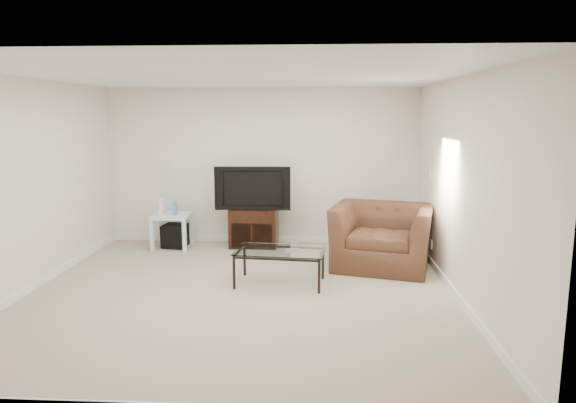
# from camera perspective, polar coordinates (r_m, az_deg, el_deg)

# --- Properties ---
(floor) EXTENTS (5.00, 5.00, 0.00)m
(floor) POSITION_cam_1_polar(r_m,az_deg,el_deg) (6.15, -5.36, -10.15)
(floor) COLOR tan
(floor) RESTS_ON ground
(ceiling) EXTENTS (5.00, 5.00, 0.00)m
(ceiling) POSITION_cam_1_polar(r_m,az_deg,el_deg) (5.80, -5.76, 13.76)
(ceiling) COLOR white
(ceiling) RESTS_ON ground
(wall_back) EXTENTS (5.00, 0.02, 2.50)m
(wall_back) POSITION_cam_1_polar(r_m,az_deg,el_deg) (8.31, -2.95, 3.92)
(wall_back) COLOR silver
(wall_back) RESTS_ON ground
(wall_left) EXTENTS (0.02, 5.00, 2.50)m
(wall_left) POSITION_cam_1_polar(r_m,az_deg,el_deg) (6.70, -27.21, 1.46)
(wall_left) COLOR silver
(wall_left) RESTS_ON ground
(wall_right) EXTENTS (0.02, 5.00, 2.50)m
(wall_right) POSITION_cam_1_polar(r_m,az_deg,el_deg) (6.00, 18.77, 1.19)
(wall_right) COLOR silver
(wall_right) RESTS_ON ground
(plate_back) EXTENTS (0.12, 0.02, 0.12)m
(plate_back) POSITION_cam_1_polar(r_m,az_deg,el_deg) (8.56, -12.34, 3.88)
(plate_back) COLOR white
(plate_back) RESTS_ON wall_back
(plate_right_switch) EXTENTS (0.02, 0.09, 0.13)m
(plate_right_switch) POSITION_cam_1_polar(r_m,az_deg,el_deg) (7.54, 15.46, 2.99)
(plate_right_switch) COLOR white
(plate_right_switch) RESTS_ON wall_right
(plate_right_outlet) EXTENTS (0.02, 0.08, 0.12)m
(plate_right_outlet) POSITION_cam_1_polar(r_m,az_deg,el_deg) (7.42, 15.62, -4.59)
(plate_right_outlet) COLOR white
(plate_right_outlet) RESTS_ON wall_right
(tv_stand) EXTENTS (0.75, 0.53, 0.61)m
(tv_stand) POSITION_cam_1_polar(r_m,az_deg,el_deg) (8.18, -3.81, -2.86)
(tv_stand) COLOR black
(tv_stand) RESTS_ON floor
(dvd_player) EXTENTS (0.39, 0.27, 0.05)m
(dvd_player) POSITION_cam_1_polar(r_m,az_deg,el_deg) (8.10, -3.86, -1.51)
(dvd_player) COLOR black
(dvd_player) RESTS_ON tv_stand
(television) EXTENTS (1.10, 0.25, 0.68)m
(television) POSITION_cam_1_polar(r_m,az_deg,el_deg) (8.04, -3.89, 1.59)
(television) COLOR black
(television) RESTS_ON tv_stand
(side_table) EXTENTS (0.57, 0.57, 0.53)m
(side_table) POSITION_cam_1_polar(r_m,az_deg,el_deg) (8.29, -12.73, -3.20)
(side_table) COLOR silver
(side_table) RESTS_ON floor
(subwoofer) EXTENTS (0.39, 0.39, 0.35)m
(subwoofer) POSITION_cam_1_polar(r_m,az_deg,el_deg) (8.32, -12.45, -3.70)
(subwoofer) COLOR black
(subwoofer) RESTS_ON floor
(game_console) EXTENTS (0.06, 0.18, 0.24)m
(game_console) POSITION_cam_1_polar(r_m,az_deg,el_deg) (8.23, -13.77, -0.57)
(game_console) COLOR white
(game_console) RESTS_ON side_table
(game_case) EXTENTS (0.08, 0.16, 0.21)m
(game_case) POSITION_cam_1_polar(r_m,az_deg,el_deg) (8.18, -12.42, -0.70)
(game_case) COLOR #337FCC
(game_case) RESTS_ON side_table
(recliner) EXTENTS (1.48, 1.15, 1.15)m
(recliner) POSITION_cam_1_polar(r_m,az_deg,el_deg) (7.14, 10.43, -2.68)
(recliner) COLOR brown
(recliner) RESTS_ON floor
(coffee_table) EXTENTS (1.15, 0.72, 0.43)m
(coffee_table) POSITION_cam_1_polar(r_m,az_deg,el_deg) (6.40, -0.92, -7.29)
(coffee_table) COLOR black
(coffee_table) RESTS_ON floor
(remote) EXTENTS (0.18, 0.09, 0.02)m
(remote) POSITION_cam_1_polar(r_m,az_deg,el_deg) (6.32, 0.45, -5.37)
(remote) COLOR #B2B2B7
(remote) RESTS_ON coffee_table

